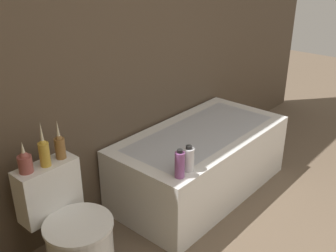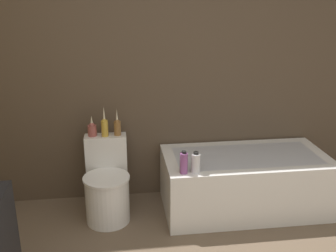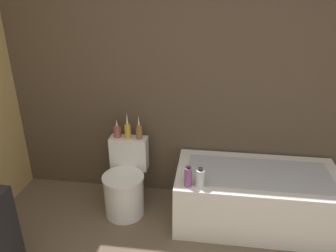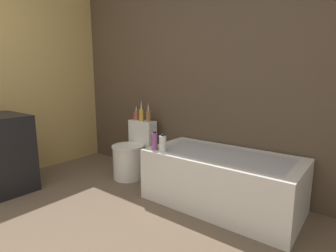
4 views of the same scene
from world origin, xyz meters
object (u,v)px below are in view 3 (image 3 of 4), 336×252
at_px(vase_silver, 128,130).
at_px(vase_gold, 117,131).
at_px(toilet, 125,185).
at_px(vase_bronze, 139,131).
at_px(shampoo_bottle_tall, 188,177).
at_px(bathtub, 255,197).
at_px(shampoo_bottle_short, 200,178).

bearing_deg(vase_silver, vase_gold, 169.70).
height_order(toilet, vase_bronze, vase_bronze).
height_order(vase_silver, shampoo_bottle_tall, vase_silver).
relative_size(bathtub, shampoo_bottle_tall, 7.66).
relative_size(vase_bronze, shampoo_bottle_tall, 1.26).
xyz_separation_m(vase_bronze, shampoo_bottle_tall, (0.52, -0.49, -0.17)).
bearing_deg(vase_gold, vase_silver, -10.30).
bearing_deg(toilet, bathtub, -0.01).
height_order(toilet, shampoo_bottle_short, same).
bearing_deg(vase_bronze, vase_silver, -174.49).
height_order(vase_gold, vase_silver, vase_silver).
relative_size(toilet, vase_silver, 2.57).
xyz_separation_m(bathtub, toilet, (-1.25, 0.00, 0.02)).
bearing_deg(vase_silver, vase_bronze, 5.51).
relative_size(toilet, shampoo_bottle_tall, 3.64).
height_order(vase_silver, shampoo_bottle_short, vase_silver).
relative_size(vase_gold, vase_bronze, 0.77).
xyz_separation_m(toilet, vase_bronze, (0.11, 0.20, 0.50)).
distance_m(vase_silver, shampoo_bottle_tall, 0.81).
distance_m(bathtub, shampoo_bottle_tall, 0.77).
distance_m(vase_gold, vase_bronze, 0.22).
bearing_deg(shampoo_bottle_tall, vase_gold, 146.28).
xyz_separation_m(vase_bronze, shampoo_bottle_short, (0.62, -0.48, -0.18)).
bearing_deg(bathtub, vase_bronze, 169.97).
height_order(toilet, vase_gold, vase_gold).
bearing_deg(toilet, vase_gold, 117.87).
relative_size(vase_gold, shampoo_bottle_tall, 0.97).
xyz_separation_m(vase_gold, vase_silver, (0.11, -0.02, 0.03)).
distance_m(toilet, shampoo_bottle_tall, 0.77).
relative_size(toilet, vase_gold, 3.76).
distance_m(toilet, vase_gold, 0.54).
xyz_separation_m(bathtub, vase_bronze, (-1.14, 0.20, 0.52)).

